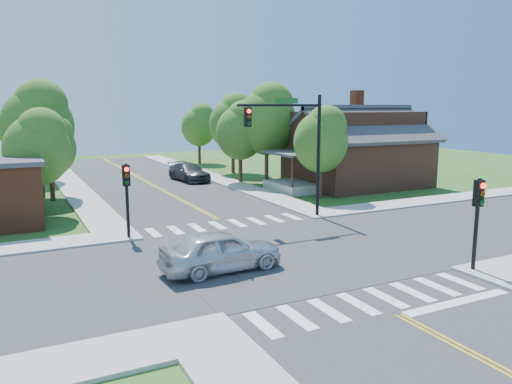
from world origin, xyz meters
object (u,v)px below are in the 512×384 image
signal_pole_nw (127,187)px  car_dgrey (189,172)px  house_ne (356,145)px  car_silver (221,251)px  signal_mast_ne (294,137)px  signal_pole_se (478,207)px

signal_pole_nw → car_dgrey: signal_pole_nw is taller
house_ne → car_silver: bearing=-140.5°
signal_mast_ne → car_silver: 10.60m
signal_mast_ne → car_dgrey: (-0.41, 17.11, -4.08)m
house_ne → car_dgrey: house_ne is taller
signal_mast_ne → house_ne: bearing=37.7°
signal_pole_nw → car_silver: bearing=-71.3°
house_ne → car_silver: size_ratio=2.61×
car_dgrey → signal_pole_se: bearing=-92.5°
signal_pole_se → signal_pole_nw: (-11.20, 11.20, 0.00)m
signal_mast_ne → house_ne: signal_mast_ne is taller
car_dgrey → signal_mast_ne: bearing=-95.4°
signal_mast_ne → car_silver: bearing=-137.9°
signal_mast_ne → car_silver: signal_mast_ne is taller
signal_pole_se → car_silver: signal_pole_se is taller
signal_pole_se → car_silver: 10.26m
car_silver → signal_pole_nw: bearing=16.1°
signal_pole_se → car_silver: bearing=152.7°
signal_mast_ne → house_ne: (11.19, 8.65, -1.52)m
signal_pole_nw → car_dgrey: size_ratio=0.69×
signal_mast_ne → car_dgrey: 17.59m
house_ne → car_silver: (-18.48, -15.22, -2.49)m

